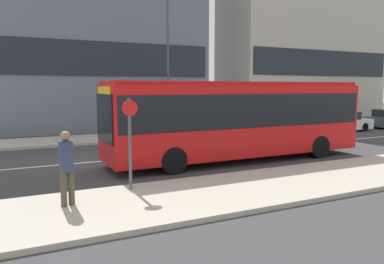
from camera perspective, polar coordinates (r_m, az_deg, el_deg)
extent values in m
plane|color=#3A3A3D|center=(15.67, -14.71, -4.43)|extent=(120.00, 120.00, 0.00)
cube|color=#B2A899|center=(9.79, -7.20, -10.73)|extent=(44.00, 3.50, 0.13)
cube|color=#B2A899|center=(21.74, -18.04, -1.24)|extent=(44.00, 3.50, 0.13)
cube|color=silver|center=(15.67, -14.71, -4.42)|extent=(41.80, 0.16, 0.01)
cube|color=slate|center=(28.81, -15.79, 18.18)|extent=(16.29, 6.28, 17.55)
cube|color=#1E232D|center=(25.19, -14.14, 10.82)|extent=(15.64, 0.08, 2.20)
cube|color=#B7B2A3|center=(37.63, 16.64, 16.11)|extent=(15.75, 5.64, 18.43)
cube|color=#1E232D|center=(35.13, 19.60, 9.86)|extent=(15.12, 0.08, 2.20)
cube|color=red|center=(15.41, 7.06, 1.93)|extent=(10.90, 2.47, 2.77)
cube|color=black|center=(15.38, 7.08, 3.47)|extent=(10.68, 2.50, 1.27)
cube|color=red|center=(15.36, 7.14, 7.34)|extent=(10.73, 2.27, 0.14)
cube|color=black|center=(13.21, -13.19, 2.06)|extent=(0.05, 2.17, 1.66)
cube|color=yellow|center=(13.17, -13.30, 6.07)|extent=(0.04, 1.73, 0.32)
cylinder|color=black|center=(13.01, -2.84, -4.36)|extent=(0.96, 0.28, 0.96)
cylinder|color=black|center=(15.06, -6.24, -2.84)|extent=(0.96, 0.28, 0.96)
cylinder|color=black|center=(16.83, 18.79, -2.14)|extent=(0.96, 0.28, 0.96)
cylinder|color=black|center=(18.46, 13.88, -1.20)|extent=(0.96, 0.28, 0.96)
cube|color=navy|center=(23.90, 12.22, 0.67)|extent=(4.43, 1.70, 0.68)
cube|color=#21262B|center=(23.76, 12.01, 2.14)|extent=(2.44, 1.49, 0.56)
cylinder|color=black|center=(24.23, 15.87, 0.20)|extent=(0.60, 0.18, 0.60)
cylinder|color=black|center=(25.37, 13.58, 0.56)|extent=(0.60, 0.18, 0.60)
cylinder|color=black|center=(22.49, 10.66, -0.16)|extent=(0.60, 0.18, 0.60)
cylinder|color=black|center=(23.71, 8.46, 0.25)|extent=(0.60, 0.18, 0.60)
cube|color=silver|center=(27.46, 21.67, 1.13)|extent=(4.31, 1.88, 0.68)
cube|color=#21262B|center=(27.31, 21.54, 2.36)|extent=(2.37, 1.65, 0.51)
cylinder|color=black|center=(27.94, 24.78, 0.69)|extent=(0.60, 0.18, 0.60)
cylinder|color=black|center=(29.03, 22.18, 1.02)|extent=(0.60, 0.18, 0.60)
cylinder|color=black|center=(25.92, 21.05, 0.43)|extent=(0.60, 0.18, 0.60)
cylinder|color=black|center=(27.10, 18.42, 0.80)|extent=(0.60, 0.18, 0.60)
cylinder|color=black|center=(31.08, 25.55, 1.22)|extent=(0.60, 0.18, 0.60)
cylinder|color=#4C4233|center=(9.74, -17.91, -8.09)|extent=(0.15, 0.15, 0.85)
cylinder|color=#4C4233|center=(9.65, -18.98, -8.26)|extent=(0.15, 0.15, 0.85)
cylinder|color=#2D3856|center=(9.52, -18.63, -3.53)|extent=(0.34, 0.34, 0.74)
sphere|color=#936B4C|center=(9.45, -18.74, -0.59)|extent=(0.24, 0.24, 0.24)
cylinder|color=#4C4C51|center=(10.64, -9.44, -1.85)|extent=(0.09, 0.09, 2.58)
cylinder|color=red|center=(10.47, -9.45, 3.62)|extent=(0.44, 0.03, 0.44)
cylinder|color=#4C4C51|center=(22.10, -3.67, 9.66)|extent=(0.14, 0.14, 7.91)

